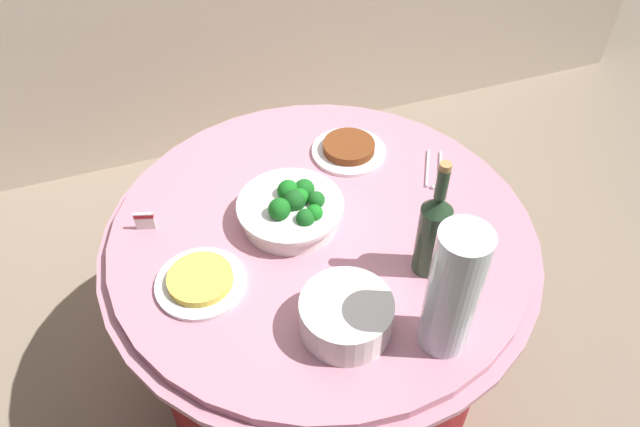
{
  "coord_description": "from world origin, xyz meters",
  "views": [
    {
      "loc": [
        -0.37,
        -1.04,
        1.91
      ],
      "look_at": [
        0.0,
        0.0,
        0.79
      ],
      "focal_mm": 34.34,
      "sensor_mm": 36.0,
      "label": 1
    }
  ],
  "objects_px": {
    "wine_bottle": "(433,231)",
    "food_plate_fried_egg": "(201,281)",
    "plate_stack": "(346,316)",
    "decorative_fruit_vase": "(452,298)",
    "food_plate_stir_fry": "(349,149)",
    "serving_tongs": "(433,170)",
    "broccoli_bowl": "(292,209)",
    "label_placard_front": "(144,220)"
  },
  "relations": [
    {
      "from": "serving_tongs",
      "to": "food_plate_stir_fry",
      "type": "relative_size",
      "value": 0.73
    },
    {
      "from": "wine_bottle",
      "to": "serving_tongs",
      "type": "height_order",
      "value": "wine_bottle"
    },
    {
      "from": "broccoli_bowl",
      "to": "decorative_fruit_vase",
      "type": "xyz_separation_m",
      "value": [
        0.2,
        -0.46,
        0.11
      ]
    },
    {
      "from": "serving_tongs",
      "to": "label_placard_front",
      "type": "distance_m",
      "value": 0.81
    },
    {
      "from": "serving_tongs",
      "to": "food_plate_fried_egg",
      "type": "distance_m",
      "value": 0.74
    },
    {
      "from": "plate_stack",
      "to": "wine_bottle",
      "type": "xyz_separation_m",
      "value": [
        0.25,
        0.1,
        0.08
      ]
    },
    {
      "from": "plate_stack",
      "to": "serving_tongs",
      "type": "xyz_separation_m",
      "value": [
        0.43,
        0.41,
        -0.04
      ]
    },
    {
      "from": "serving_tongs",
      "to": "label_placard_front",
      "type": "bearing_deg",
      "value": 176.6
    },
    {
      "from": "label_placard_front",
      "to": "food_plate_fried_egg",
      "type": "bearing_deg",
      "value": -67.34
    },
    {
      "from": "broccoli_bowl",
      "to": "food_plate_stir_fry",
      "type": "distance_m",
      "value": 0.32
    },
    {
      "from": "wine_bottle",
      "to": "food_plate_stir_fry",
      "type": "height_order",
      "value": "wine_bottle"
    },
    {
      "from": "plate_stack",
      "to": "food_plate_stir_fry",
      "type": "xyz_separation_m",
      "value": [
        0.23,
        0.57,
        -0.03
      ]
    },
    {
      "from": "broccoli_bowl",
      "to": "label_placard_front",
      "type": "relative_size",
      "value": 5.09
    },
    {
      "from": "decorative_fruit_vase",
      "to": "food_plate_stir_fry",
      "type": "bearing_deg",
      "value": 86.66
    },
    {
      "from": "food_plate_fried_egg",
      "to": "food_plate_stir_fry",
      "type": "xyz_separation_m",
      "value": [
        0.51,
        0.34,
        0.0
      ]
    },
    {
      "from": "decorative_fruit_vase",
      "to": "broccoli_bowl",
      "type": "bearing_deg",
      "value": 113.79
    },
    {
      "from": "broccoli_bowl",
      "to": "food_plate_fried_egg",
      "type": "height_order",
      "value": "broccoli_bowl"
    },
    {
      "from": "wine_bottle",
      "to": "label_placard_front",
      "type": "distance_m",
      "value": 0.74
    },
    {
      "from": "plate_stack",
      "to": "label_placard_front",
      "type": "distance_m",
      "value": 0.6
    },
    {
      "from": "plate_stack",
      "to": "label_placard_front",
      "type": "bearing_deg",
      "value": 129.52
    },
    {
      "from": "decorative_fruit_vase",
      "to": "label_placard_front",
      "type": "bearing_deg",
      "value": 135.63
    },
    {
      "from": "plate_stack",
      "to": "label_placard_front",
      "type": "xyz_separation_m",
      "value": [
        -0.38,
        0.46,
        -0.01
      ]
    },
    {
      "from": "food_plate_fried_egg",
      "to": "broccoli_bowl",
      "type": "bearing_deg",
      "value": 25.97
    },
    {
      "from": "broccoli_bowl",
      "to": "food_plate_fried_egg",
      "type": "distance_m",
      "value": 0.3
    },
    {
      "from": "wine_bottle",
      "to": "food_plate_fried_egg",
      "type": "relative_size",
      "value": 1.53
    },
    {
      "from": "broccoli_bowl",
      "to": "decorative_fruit_vase",
      "type": "height_order",
      "value": "decorative_fruit_vase"
    },
    {
      "from": "plate_stack",
      "to": "decorative_fruit_vase",
      "type": "bearing_deg",
      "value": -27.22
    },
    {
      "from": "serving_tongs",
      "to": "food_plate_fried_egg",
      "type": "relative_size",
      "value": 0.73
    },
    {
      "from": "food_plate_fried_egg",
      "to": "label_placard_front",
      "type": "bearing_deg",
      "value": 112.66
    },
    {
      "from": "broccoli_bowl",
      "to": "decorative_fruit_vase",
      "type": "relative_size",
      "value": 0.82
    },
    {
      "from": "wine_bottle",
      "to": "label_placard_front",
      "type": "relative_size",
      "value": 6.11
    },
    {
      "from": "wine_bottle",
      "to": "food_plate_fried_egg",
      "type": "bearing_deg",
      "value": 166.23
    },
    {
      "from": "plate_stack",
      "to": "broccoli_bowl",
      "type": "bearing_deg",
      "value": 91.8
    },
    {
      "from": "food_plate_stir_fry",
      "to": "label_placard_front",
      "type": "bearing_deg",
      "value": -169.84
    },
    {
      "from": "wine_bottle",
      "to": "serving_tongs",
      "type": "bearing_deg",
      "value": 60.33
    },
    {
      "from": "label_placard_front",
      "to": "decorative_fruit_vase",
      "type": "bearing_deg",
      "value": -44.37
    },
    {
      "from": "food_plate_stir_fry",
      "to": "wine_bottle",
      "type": "bearing_deg",
      "value": -87.44
    },
    {
      "from": "plate_stack",
      "to": "food_plate_stir_fry",
      "type": "relative_size",
      "value": 0.95
    },
    {
      "from": "serving_tongs",
      "to": "food_plate_fried_egg",
      "type": "height_order",
      "value": "food_plate_fried_egg"
    },
    {
      "from": "serving_tongs",
      "to": "food_plate_fried_egg",
      "type": "bearing_deg",
      "value": -165.6
    },
    {
      "from": "wine_bottle",
      "to": "broccoli_bowl",
      "type": "bearing_deg",
      "value": 134.93
    },
    {
      "from": "food_plate_fried_egg",
      "to": "wine_bottle",
      "type": "bearing_deg",
      "value": -13.77
    }
  ]
}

